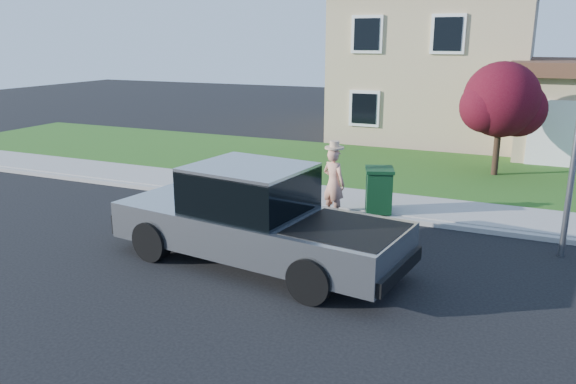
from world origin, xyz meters
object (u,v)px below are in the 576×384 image
Objects in this scene: ornamental_tree at (502,103)px; trash_bin at (379,190)px; woman at (334,182)px; pickup_truck at (255,219)px.

ornamental_tree is 6.43m from trash_bin.
ornamental_tree reaches higher than woman.
woman is at bearing 90.71° from pickup_truck.
ornamental_tree reaches higher than trash_bin.
woman is 1.75× the size of trash_bin.
trash_bin is (1.04, 0.50, -0.22)m from woman.
ornamental_tree is 3.23× the size of trash_bin.
pickup_truck is 10.59m from ornamental_tree.
pickup_truck is at bearing -128.91° from trash_bin.
pickup_truck is at bearing -111.95° from ornamental_tree.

